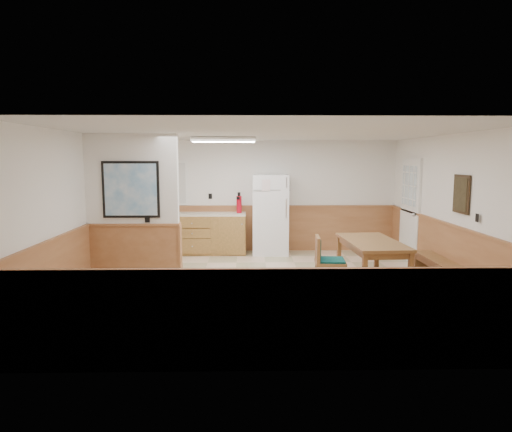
{
  "coord_description": "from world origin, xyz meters",
  "views": [
    {
      "loc": [
        -0.36,
        -7.31,
        2.11
      ],
      "look_at": [
        -0.22,
        0.4,
        1.13
      ],
      "focal_mm": 32.0,
      "sensor_mm": 36.0,
      "label": 1
    }
  ],
  "objects_px": {
    "fire_extinguisher": "(239,204)",
    "dining_chair": "(325,258)",
    "refrigerator": "(271,214)",
    "dining_bench": "(439,266)",
    "dining_table": "(372,246)",
    "soap_bottle": "(170,208)"
  },
  "relations": [
    {
      "from": "fire_extinguisher",
      "to": "dining_chair",
      "type": "bearing_deg",
      "value": -80.31
    },
    {
      "from": "refrigerator",
      "to": "dining_chair",
      "type": "distance_m",
      "value": 2.83
    },
    {
      "from": "dining_chair",
      "to": "fire_extinguisher",
      "type": "distance_m",
      "value": 3.2
    },
    {
      "from": "dining_bench",
      "to": "refrigerator",
      "type": "bearing_deg",
      "value": 135.29
    },
    {
      "from": "refrigerator",
      "to": "dining_chair",
      "type": "bearing_deg",
      "value": -71.83
    },
    {
      "from": "dining_table",
      "to": "dining_chair",
      "type": "bearing_deg",
      "value": -171.59
    },
    {
      "from": "fire_extinguisher",
      "to": "soap_bottle",
      "type": "bearing_deg",
      "value": 164.46
    },
    {
      "from": "dining_table",
      "to": "refrigerator",
      "type": "bearing_deg",
      "value": 118.33
    },
    {
      "from": "dining_bench",
      "to": "soap_bottle",
      "type": "relative_size",
      "value": 6.46
    },
    {
      "from": "fire_extinguisher",
      "to": "dining_table",
      "type": "bearing_deg",
      "value": -67.07
    },
    {
      "from": "dining_chair",
      "to": "refrigerator",
      "type": "bearing_deg",
      "value": 109.77
    },
    {
      "from": "refrigerator",
      "to": "dining_bench",
      "type": "distance_m",
      "value": 3.78
    },
    {
      "from": "refrigerator",
      "to": "dining_chair",
      "type": "xyz_separation_m",
      "value": [
        0.74,
        -2.71,
        -0.38
      ]
    },
    {
      "from": "refrigerator",
      "to": "fire_extinguisher",
      "type": "bearing_deg",
      "value": 175.8
    },
    {
      "from": "soap_bottle",
      "to": "dining_chair",
      "type": "bearing_deg",
      "value": -42.96
    },
    {
      "from": "dining_table",
      "to": "soap_bottle",
      "type": "bearing_deg",
      "value": 142.56
    },
    {
      "from": "soap_bottle",
      "to": "dining_table",
      "type": "bearing_deg",
      "value": -34.52
    },
    {
      "from": "dining_chair",
      "to": "soap_bottle",
      "type": "xyz_separation_m",
      "value": [
        -2.95,
        2.75,
        0.52
      ]
    },
    {
      "from": "dining_table",
      "to": "dining_bench",
      "type": "distance_m",
      "value": 1.15
    },
    {
      "from": "dining_bench",
      "to": "soap_bottle",
      "type": "xyz_separation_m",
      "value": [
        -4.86,
        2.68,
        0.67
      ]
    },
    {
      "from": "dining_bench",
      "to": "dining_chair",
      "type": "relative_size",
      "value": 1.73
    },
    {
      "from": "refrigerator",
      "to": "dining_table",
      "type": "relative_size",
      "value": 1.04
    }
  ]
}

